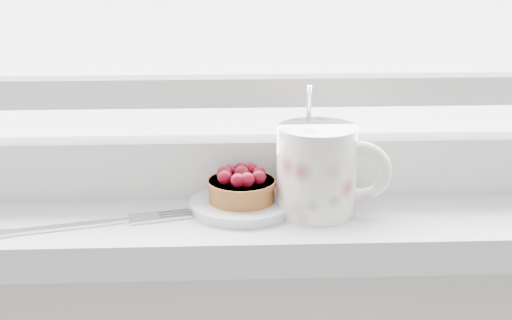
{
  "coord_description": "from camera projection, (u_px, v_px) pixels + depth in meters",
  "views": [
    {
      "loc": [
        -0.02,
        1.11,
        1.25
      ],
      "look_at": [
        0.02,
        1.88,
        1.01
      ],
      "focal_mm": 50.0,
      "sensor_mm": 36.0,
      "label": 1
    }
  ],
  "objects": [
    {
      "name": "saucer",
      "position": [
        242.0,
        205.0,
        0.84
      ],
      "size": [
        0.12,
        0.12,
        0.01
      ],
      "primitive_type": "cylinder",
      "color": "silver",
      "rests_on": "windowsill"
    },
    {
      "name": "floral_mug",
      "position": [
        320.0,
        168.0,
        0.82
      ],
      "size": [
        0.14,
        0.11,
        0.15
      ],
      "color": "silver",
      "rests_on": "windowsill"
    },
    {
      "name": "raspberry_tart",
      "position": [
        241.0,
        186.0,
        0.84
      ],
      "size": [
        0.08,
        0.08,
        0.04
      ],
      "color": "brown",
      "rests_on": "saucer"
    },
    {
      "name": "fork",
      "position": [
        92.0,
        224.0,
        0.8
      ],
      "size": [
        0.22,
        0.08,
        0.0
      ],
      "color": "silver",
      "rests_on": "windowsill"
    }
  ]
}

